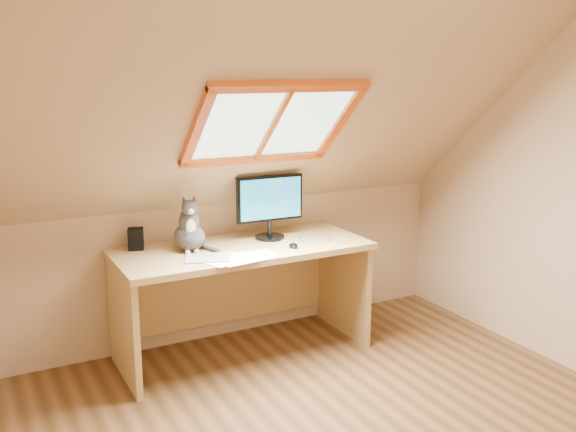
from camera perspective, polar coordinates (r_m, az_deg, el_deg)
room_shell at (r=2.97m, az=8.39°, el=2.88°), size 3.52×3.52×2.41m
desk at (r=4.47m, az=-4.46°, el=-5.30°), size 1.70×0.75×0.78m
monitor at (r=4.45m, az=-1.62°, el=1.20°), size 0.49×0.21×0.45m
cat at (r=4.24m, az=-8.76°, el=-1.28°), size 0.24×0.28×0.38m
desk_speaker at (r=4.35m, az=-13.37°, el=-1.99°), size 0.12×0.12×0.14m
graphics_tablet at (r=4.06m, az=-7.16°, el=-3.74°), size 0.33×0.29×0.01m
mouse at (r=4.27m, az=0.47°, el=-2.64°), size 0.09×0.12×0.03m
papers at (r=4.06m, az=-4.26°, el=-3.72°), size 0.35×0.30×0.01m
cables at (r=4.42m, az=1.50°, el=-2.29°), size 0.51×0.26×0.01m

